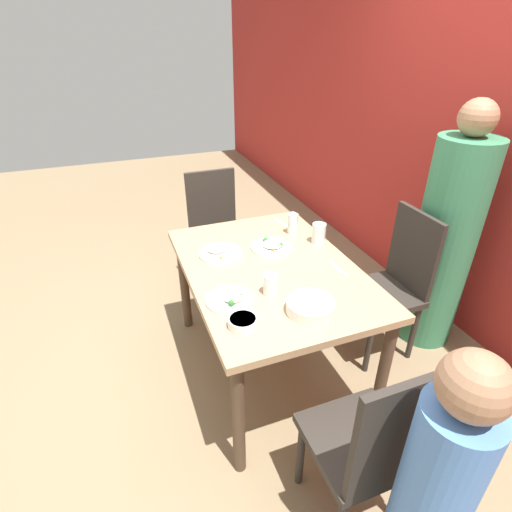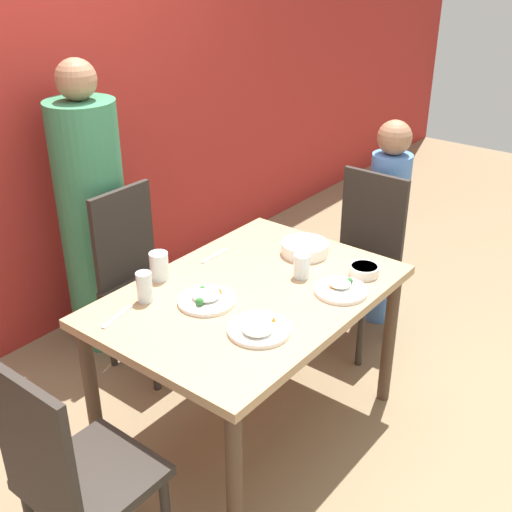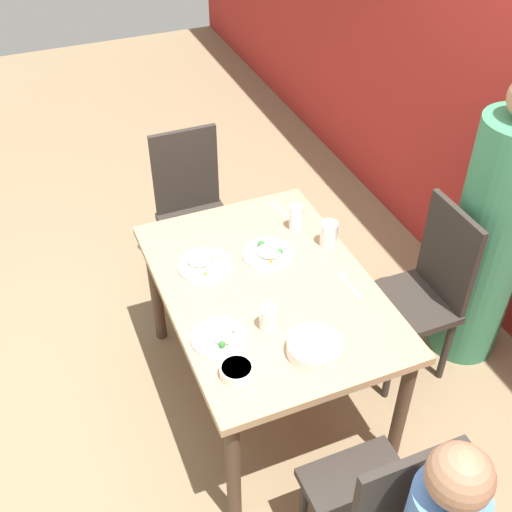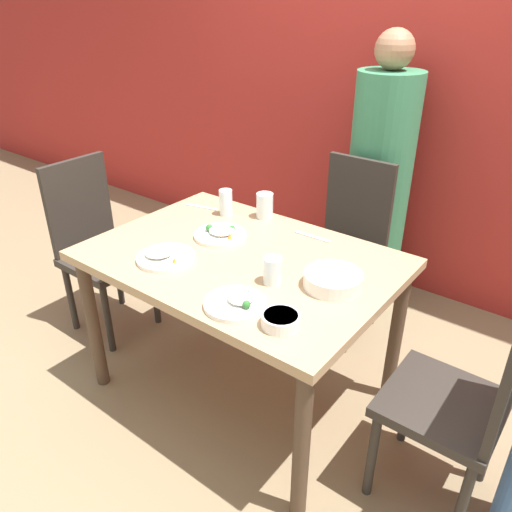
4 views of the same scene
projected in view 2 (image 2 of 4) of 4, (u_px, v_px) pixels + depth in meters
name	position (u px, v px, depth m)	size (l,w,h in m)	color
ground_plane	(251.00, 426.00, 3.04)	(10.00, 10.00, 0.00)	#847051
wall_back	(25.00, 97.00, 3.23)	(10.00, 0.06, 2.70)	#A82823
dining_table	(250.00, 309.00, 2.75)	(1.28, 0.90, 0.74)	tan
chair_adult_spot	(141.00, 276.00, 3.31)	(0.40, 0.40, 0.96)	#2D2823
chair_child_spot	(360.00, 256.00, 3.51)	(0.40, 0.40, 0.96)	#2D2823
chair_empty_left	(72.00, 474.00, 2.10)	(0.40, 0.40, 0.96)	#2D2823
person_adult	(94.00, 222.00, 3.41)	(0.36, 0.36, 1.57)	#387F56
person_child	(386.00, 228.00, 3.67)	(0.22, 0.22, 1.21)	#5184D1
bowl_curry	(305.00, 248.00, 3.01)	(0.22, 0.22, 0.06)	white
plate_rice_adult	(341.00, 289.00, 2.69)	(0.23, 0.23, 0.05)	white
plate_rice_child	(259.00, 329.00, 2.42)	(0.24, 0.24, 0.05)	white
plate_noodles	(206.00, 299.00, 2.62)	(0.24, 0.24, 0.05)	white
bowl_rice_small	(364.00, 270.00, 2.82)	(0.13, 0.13, 0.04)	white
glass_water_tall	(302.00, 266.00, 2.79)	(0.07, 0.07, 0.11)	silver
glass_water_short	(159.00, 266.00, 2.78)	(0.08, 0.08, 0.12)	silver
glass_water_center	(144.00, 287.00, 2.61)	(0.07, 0.07, 0.13)	silver
fork_steel	(215.00, 256.00, 2.99)	(0.18, 0.02, 0.01)	silver
spoon_steel	(117.00, 317.00, 2.52)	(0.18, 0.06, 0.01)	silver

